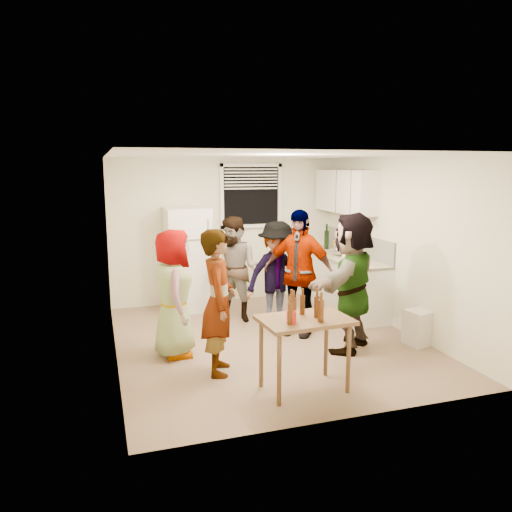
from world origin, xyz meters
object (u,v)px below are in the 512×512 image
object	(u,v)px
kettle	(339,256)
red_cup	(291,323)
guest_stripe	(219,372)
guest_grey	(175,355)
guest_black	(297,333)
guest_orange	(349,348)
beer_bottle_counter	(347,260)
refrigerator	(188,259)
serving_table	(304,389)
wine_bottle	(326,249)
trash_bin	(419,326)
guest_back_right	(277,327)
guest_back_left	(236,320)
blue_cup	(350,265)
beer_bottle_table	(302,314)

from	to	relation	value
kettle	red_cup	xyz separation A→B (m)	(-1.98, -2.82, -0.11)
guest_stripe	guest_grey	bearing A→B (deg)	45.42
red_cup	guest_black	world-z (taller)	red_cup
guest_orange	guest_black	bearing A→B (deg)	-103.05
beer_bottle_counter	kettle	bearing A→B (deg)	82.29
refrigerator	serving_table	size ratio (longest dim) A/B	1.81
wine_bottle	serving_table	distance (m)	3.98
trash_bin	beer_bottle_counter	bearing A→B (deg)	100.80
guest_black	guest_stripe	bearing A→B (deg)	-101.21
wine_bottle	guest_back_right	xyz separation A→B (m)	(-1.43, -1.32, -0.90)
serving_table	wine_bottle	bearing A→B (deg)	61.08
guest_grey	guest_back_right	size ratio (longest dim) A/B	1.02
trash_bin	guest_back_left	size ratio (longest dim) A/B	0.29
blue_cup	beer_bottle_table	distance (m)	2.36
refrigerator	kettle	size ratio (longest dim) A/B	6.74
blue_cup	guest_black	size ratio (longest dim) A/B	0.06
beer_bottle_counter	blue_cup	distance (m)	0.44
red_cup	guest_stripe	bearing A→B (deg)	123.13
serving_table	beer_bottle_table	distance (m)	0.81
kettle	guest_grey	world-z (taller)	kettle
guest_stripe	wine_bottle	bearing A→B (deg)	-29.74
refrigerator	wine_bottle	xyz separation A→B (m)	(2.50, -0.03, 0.05)
refrigerator	wine_bottle	bearing A→B (deg)	-0.65
guest_back_right	beer_bottle_counter	bearing A→B (deg)	1.61
beer_bottle_table	red_cup	bearing A→B (deg)	-131.87
red_cup	guest_grey	xyz separation A→B (m)	(-0.96, 1.54, -0.79)
red_cup	guest_orange	distance (m)	1.82
kettle	wine_bottle	xyz separation A→B (m)	(0.10, 0.70, -0.00)
refrigerator	trash_bin	world-z (taller)	refrigerator
blue_cup	guest_grey	xyz separation A→B (m)	(-2.73, -0.51, -0.90)
guest_grey	kettle	bearing A→B (deg)	-62.48
red_cup	trash_bin	bearing A→B (deg)	22.71
guest_back_right	red_cup	bearing A→B (deg)	-116.25
blue_cup	guest_stripe	size ratio (longest dim) A/B	0.07
serving_table	guest_back_left	size ratio (longest dim) A/B	0.58
refrigerator	guest_orange	xyz separation A→B (m)	(1.68, -2.48, -0.85)
blue_cup	guest_orange	world-z (taller)	blue_cup
guest_stripe	red_cup	bearing A→B (deg)	-132.02
serving_table	guest_stripe	xyz separation A→B (m)	(-0.75, 0.72, 0.00)
trash_bin	guest_orange	size ratio (longest dim) A/B	0.26
wine_bottle	guest_back_left	size ratio (longest dim) A/B	0.21
beer_bottle_counter	red_cup	xyz separation A→B (m)	(-1.93, -2.45, -0.11)
beer_bottle_table	blue_cup	bearing A→B (deg)	49.31
kettle	trash_bin	distance (m)	2.01
blue_cup	guest_stripe	distance (m)	2.76
blue_cup	beer_bottle_table	bearing A→B (deg)	-130.69
guest_stripe	guest_back_right	distance (m)	1.80
beer_bottle_counter	red_cup	bearing A→B (deg)	-128.20
guest_back_left	guest_back_right	distance (m)	0.70
guest_back_left	serving_table	bearing A→B (deg)	-44.70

